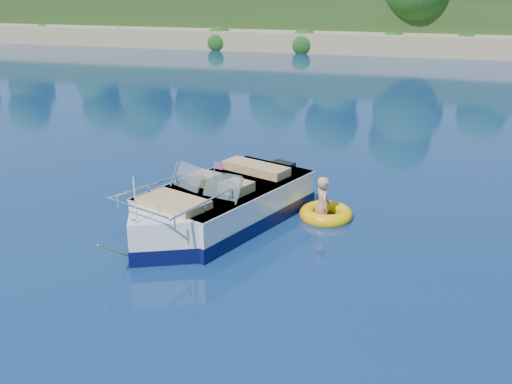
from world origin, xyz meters
TOP-DOWN VIEW (x-y plane):
  - ground at (0.00, 0.00)m, footprint 160.00×160.00m
  - shoreline at (0.00, 63.77)m, footprint 170.00×59.00m
  - motorboat at (-0.16, 1.23)m, footprint 3.50×5.85m
  - tow_tube at (2.15, 2.42)m, footprint 1.50×1.50m
  - boy at (2.05, 2.37)m, footprint 0.71×0.90m

SIDE VIEW (x-z plane):
  - ground at x=0.00m, z-range 0.00..0.00m
  - boy at x=2.05m, z-range -0.81..0.81m
  - tow_tube at x=2.15m, z-range -0.08..0.25m
  - motorboat at x=-0.16m, z-range -0.62..1.42m
  - shoreline at x=0.00m, z-range -2.02..3.98m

